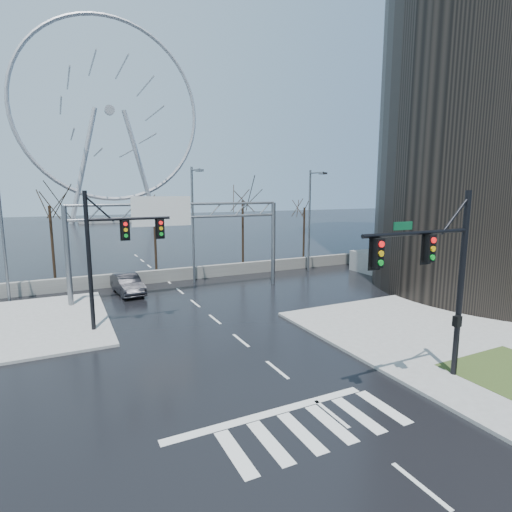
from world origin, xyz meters
TOP-DOWN VIEW (x-y plane):
  - ground at (0.00, 0.00)m, footprint 260.00×260.00m
  - sidewalk_right_ext at (10.00, 2.00)m, footprint 12.00×10.00m
  - sidewalk_far at (-11.00, 12.00)m, footprint 10.00×12.00m
  - grass_strip at (9.00, -5.00)m, footprint 5.00×4.00m
  - tower_podium at (29.00, 8.00)m, footprint 22.00×18.00m
  - barrier_wall at (0.00, 20.00)m, footprint 52.00×0.50m
  - signal_mast_near at (5.14, -4.04)m, footprint 5.52×0.41m
  - signal_mast_far at (-5.87, 8.96)m, footprint 4.72×0.41m
  - sign_gantry at (-0.38, 14.96)m, footprint 16.36×0.40m
  - streetlight_left at (-12.00, 18.16)m, footprint 0.50×2.55m
  - streetlight_mid at (2.00, 18.16)m, footprint 0.50×2.55m
  - streetlight_right at (14.00, 18.16)m, footprint 0.50×2.55m
  - tree_left at (-9.00, 23.50)m, footprint 3.75×3.75m
  - tree_center at (0.00, 24.50)m, footprint 3.25×3.25m
  - tree_right at (9.00, 23.50)m, footprint 3.90×3.90m
  - tree_far_right at (17.00, 24.00)m, footprint 3.40×3.40m
  - ferris_wheel at (5.00, 95.00)m, footprint 45.00×6.00m
  - car at (-3.89, 17.00)m, footprint 2.15×4.92m

SIDE VIEW (x-z plane):
  - ground at x=0.00m, z-range 0.00..0.00m
  - sidewalk_right_ext at x=10.00m, z-range 0.00..0.15m
  - sidewalk_far at x=-11.00m, z-range 0.00..0.15m
  - grass_strip at x=9.00m, z-range 0.14..0.17m
  - barrier_wall at x=0.00m, z-range 0.00..1.10m
  - car at x=-3.89m, z-range 0.00..1.57m
  - tower_podium at x=29.00m, z-range 0.00..2.00m
  - signal_mast_far at x=-5.87m, z-range 0.83..8.83m
  - signal_mast_near at x=5.14m, z-range 0.87..8.87m
  - tree_center at x=0.00m, z-range 1.92..8.42m
  - sign_gantry at x=-0.38m, z-range 1.38..8.98m
  - tree_far_right at x=17.00m, z-range 2.01..8.81m
  - streetlight_left at x=-12.00m, z-range 0.89..10.89m
  - streetlight_mid at x=2.00m, z-range 0.89..10.89m
  - streetlight_right at x=14.00m, z-range 0.89..10.89m
  - tree_left at x=-9.00m, z-range 2.23..9.73m
  - tree_right at x=9.00m, z-range 2.32..10.12m
  - ferris_wheel at x=5.00m, z-range 0.68..51.59m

